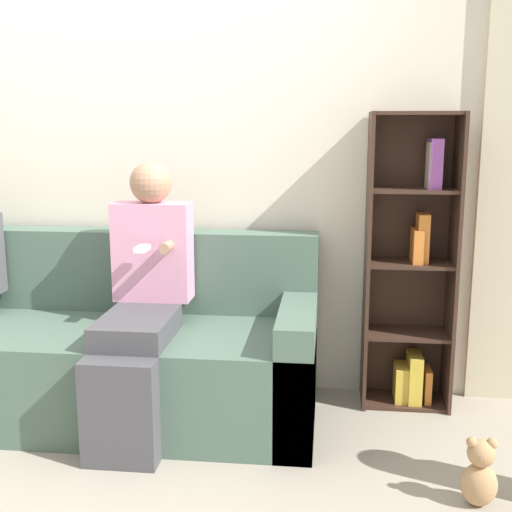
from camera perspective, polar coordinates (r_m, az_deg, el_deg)
The scene contains 6 objects.
ground_plane at distance 3.03m, azimuth -15.06°, elevation -17.25°, with size 14.00×14.00×0.00m, color #9E9384.
back_wall at distance 3.59m, azimuth -10.44°, elevation 8.63°, with size 10.00×0.06×2.55m.
couch at distance 3.37m, azimuth -13.21°, elevation -8.38°, with size 2.12×0.84×0.90m.
adult_seated at distance 3.08m, azimuth -10.10°, elevation -3.39°, with size 0.38×0.76×1.27m.
bookshelf at distance 3.39m, azimuth 13.70°, elevation -0.96°, with size 0.45×0.28×1.51m.
teddy_bear at distance 2.73m, azimuth 19.27°, elevation -17.81°, with size 0.14×0.11×0.28m.
Camera 1 is at (1.04, -2.47, 1.43)m, focal length 45.00 mm.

